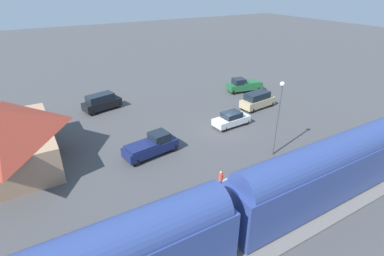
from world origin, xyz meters
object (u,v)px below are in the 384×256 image
at_px(pedestrian_on_platform, 221,179).
at_px(suv_black, 101,102).
at_px(pickup_green, 244,85).
at_px(station_building, 4,137).
at_px(sedan_white, 231,119).
at_px(pickup_navy, 152,146).
at_px(light_pole_near_platform, 279,111).
at_px(suv_tan, 257,100).

relative_size(pedestrian_on_platform, suv_black, 0.33).
relative_size(pedestrian_on_platform, pickup_green, 0.30).
relative_size(station_building, suv_black, 2.36).
distance_m(suv_black, sedan_white, 17.24).
bearing_deg(station_building, pedestrian_on_platform, -132.40).
relative_size(suv_black, sedan_white, 1.14).
height_order(pickup_green, pickup_navy, same).
bearing_deg(light_pole_near_platform, pedestrian_on_platform, 104.98).
height_order(suv_tan, pickup_navy, suv_tan).
height_order(suv_tan, light_pole_near_platform, light_pole_near_platform).
bearing_deg(suv_tan, pickup_navy, 102.97).
bearing_deg(light_pole_near_platform, pickup_green, -30.54).
height_order(station_building, pickup_green, station_building).
height_order(pedestrian_on_platform, suv_black, suv_black).
bearing_deg(suv_tan, pickup_green, -24.24).
distance_m(pedestrian_on_platform, suv_tan, 18.86).
height_order(station_building, sedan_white, station_building).
distance_m(station_building, pedestrian_on_platform, 19.77).
distance_m(station_building, suv_black, 13.96).
bearing_deg(light_pole_near_platform, suv_tan, -34.06).
height_order(pedestrian_on_platform, pickup_navy, pickup_navy).
relative_size(sedan_white, suv_tan, 0.90).
distance_m(pedestrian_on_platform, sedan_white, 12.45).
bearing_deg(pedestrian_on_platform, suv_black, 9.54).
distance_m(suv_tan, pickup_navy, 17.47).
xyz_separation_m(suv_black, light_pole_near_platform, (-19.78, -11.48, 3.60)).
relative_size(station_building, suv_tan, 2.43).
relative_size(suv_tan, light_pole_near_platform, 0.68).
xyz_separation_m(pickup_green, pickup_navy, (-10.06, 19.79, 0.00)).
height_order(sedan_white, suv_tan, suv_tan).
distance_m(pickup_green, sedan_white, 12.65).
distance_m(station_building, pickup_green, 32.27).
bearing_deg(sedan_white, suv_tan, -67.14).
xyz_separation_m(pedestrian_on_platform, light_pole_near_platform, (2.09, -7.80, 3.46)).
bearing_deg(pickup_green, pickup_navy, 116.95).
bearing_deg(pedestrian_on_platform, sedan_white, -41.21).
bearing_deg(light_pole_near_platform, suv_black, 30.13).
bearing_deg(light_pole_near_platform, station_building, 63.39).
height_order(pickup_green, sedan_white, pickup_green).
height_order(station_building, pickup_navy, station_building).
relative_size(station_building, light_pole_near_platform, 1.64).
bearing_deg(pickup_navy, pedestrian_on_platform, -162.89).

